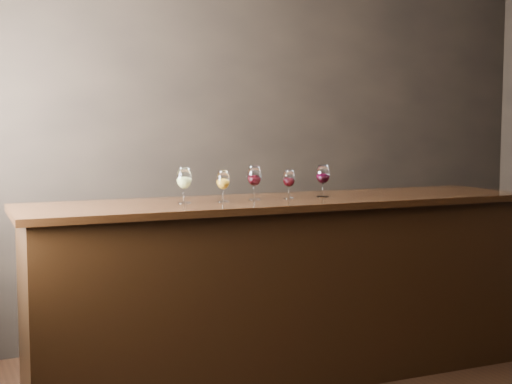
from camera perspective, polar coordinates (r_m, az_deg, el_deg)
name	(u,v)px	position (r m, az deg, el deg)	size (l,w,h in m)	color
room_shell	(401,84)	(3.63, 11.53, 8.48)	(5.02, 4.52, 2.81)	black
bar_counter	(284,292)	(4.55, 2.28, -8.01)	(3.16, 0.68, 1.11)	black
bar_top	(285,202)	(4.45, 2.31, -0.81)	(3.26, 0.76, 0.04)	black
back_bar_shelf	(279,282)	(5.55, 1.84, -7.23)	(2.19, 0.40, 0.79)	black
glass_white	(184,179)	(4.21, -5.77, 1.04)	(0.09, 0.09, 0.21)	white
glass_amber	(223,181)	(4.26, -2.65, 0.91)	(0.08, 0.08, 0.19)	white
glass_red_a	(254,177)	(4.39, -0.14, 1.23)	(0.09, 0.09, 0.21)	white
glass_red_b	(289,179)	(4.45, 2.65, 1.04)	(0.08, 0.08, 0.18)	white
glass_red_c	(323,175)	(4.57, 5.38, 1.37)	(0.09, 0.09, 0.21)	white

